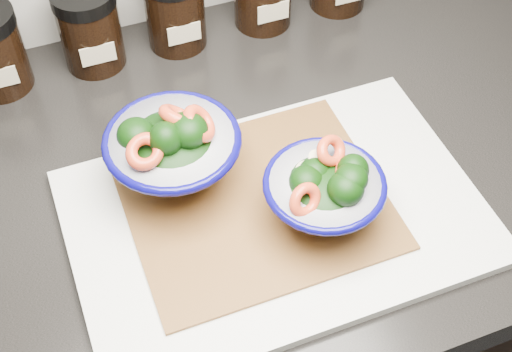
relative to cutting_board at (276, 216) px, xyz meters
name	(u,v)px	position (x,y,z in m)	size (l,w,h in m)	color
countertop	(134,204)	(-0.14, 0.09, -0.03)	(3.50, 0.60, 0.04)	black
cutting_board	(276,216)	(0.00, 0.00, 0.00)	(0.45, 0.30, 0.01)	silver
bamboo_mat	(256,202)	(-0.02, 0.02, 0.01)	(0.28, 0.24, 0.00)	brown
bowl_left	(173,150)	(-0.09, 0.08, 0.06)	(0.15, 0.15, 0.11)	white
bowl_right	(325,192)	(0.04, -0.02, 0.05)	(0.13, 0.13, 0.09)	white
spice_jar_c	(90,28)	(-0.13, 0.33, 0.05)	(0.08, 0.08, 0.11)	black
spice_jar_d	(175,8)	(-0.01, 0.33, 0.05)	(0.08, 0.08, 0.11)	black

